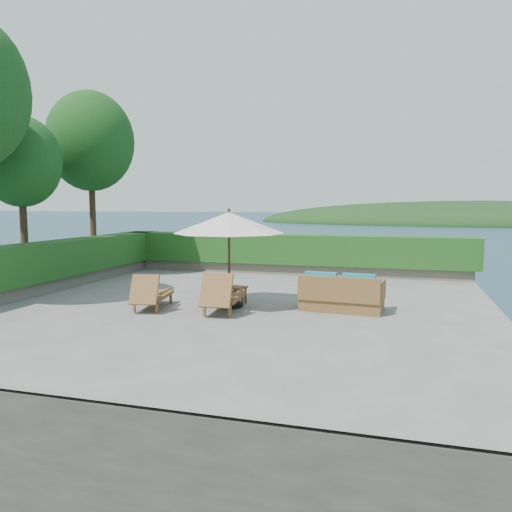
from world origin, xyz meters
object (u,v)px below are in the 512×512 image
(lounge_left, at_px, (151,294))
(side_table, at_px, (237,290))
(lounge_right, at_px, (223,295))
(patio_umbrella, at_px, (229,224))
(wicker_loveseat, at_px, (341,296))

(lounge_left, height_order, side_table, lounge_left)
(lounge_right, bearing_deg, side_table, 84.97)
(patio_umbrella, distance_m, lounge_left, 2.39)
(lounge_right, xyz_separation_m, wicker_loveseat, (2.51, 0.91, -0.04))
(patio_umbrella, xyz_separation_m, lounge_right, (0.06, -0.62, -1.55))
(lounge_left, relative_size, wicker_loveseat, 0.83)
(side_table, bearing_deg, lounge_right, -89.99)
(patio_umbrella, relative_size, lounge_left, 2.10)
(side_table, xyz_separation_m, wicker_loveseat, (2.51, -0.07, -0.00))
(lounge_right, xyz_separation_m, side_table, (-0.00, 0.98, -0.04))
(lounge_left, bearing_deg, lounge_right, -6.18)
(side_table, bearing_deg, lounge_left, -146.95)
(lounge_left, xyz_separation_m, wicker_loveseat, (4.20, 1.03, -0.01))
(lounge_left, bearing_deg, patio_umbrella, 14.11)
(side_table, height_order, wicker_loveseat, wicker_loveseat)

